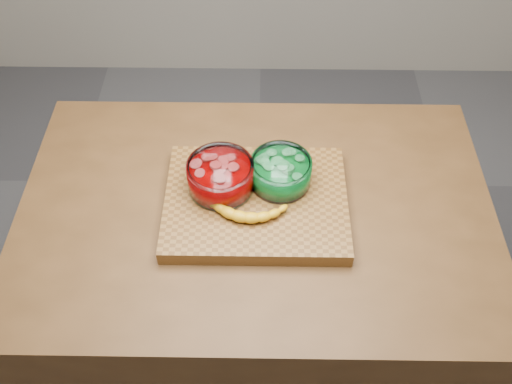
{
  "coord_description": "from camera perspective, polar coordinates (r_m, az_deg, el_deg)",
  "views": [
    {
      "loc": [
        0.01,
        -0.9,
        2.01
      ],
      "look_at": [
        0.0,
        0.0,
        0.96
      ],
      "focal_mm": 40.0,
      "sensor_mm": 36.0,
      "label": 1
    }
  ],
  "objects": [
    {
      "name": "cutting_board",
      "position": [
        1.42,
        -0.0,
        -1.05
      ],
      "size": [
        0.45,
        0.35,
        0.04
      ],
      "primitive_type": "cube",
      "color": "brown",
      "rests_on": "counter"
    },
    {
      "name": "banana",
      "position": [
        1.37,
        -1.06,
        -1.32
      ],
      "size": [
        0.23,
        0.13,
        0.03
      ],
      "primitive_type": null,
      "color": "gold",
      "rests_on": "cutting_board"
    },
    {
      "name": "bowl_green",
      "position": [
        1.41,
        2.48,
        2.0
      ],
      "size": [
        0.15,
        0.15,
        0.07
      ],
      "color": "white",
      "rests_on": "cutting_board"
    },
    {
      "name": "ground",
      "position": [
        2.21,
        -0.0,
        -16.43
      ],
      "size": [
        3.5,
        3.5,
        0.0
      ],
      "primitive_type": "plane",
      "color": "#525256",
      "rests_on": "ground"
    },
    {
      "name": "bowl_red",
      "position": [
        1.4,
        -3.56,
        1.55
      ],
      "size": [
        0.16,
        0.16,
        0.08
      ],
      "color": "white",
      "rests_on": "cutting_board"
    },
    {
      "name": "counter",
      "position": [
        1.81,
        -0.0,
        -10.58
      ],
      "size": [
        1.2,
        0.8,
        0.9
      ],
      "primitive_type": "cube",
      "color": "#513318",
      "rests_on": "ground"
    }
  ]
}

